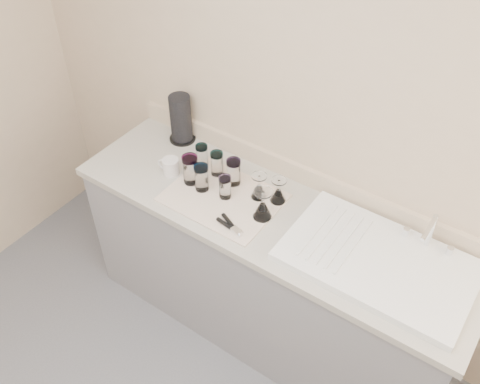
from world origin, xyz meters
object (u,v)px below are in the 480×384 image
Objects in this scene: sink_unit at (379,261)px; tumbler_blue at (201,178)px; tumbler_purple at (234,172)px; tumbler_cyan at (217,163)px; tumbler_lavender at (225,187)px; tumbler_magenta at (190,169)px; goblet_back_left at (259,190)px; goblet_back_right at (278,194)px; goblet_front_right at (262,208)px; can_opener at (231,226)px; paper_towel_roll at (181,119)px; tumbler_teal at (202,156)px; white_mug at (170,166)px.

sink_unit reaches higher than tumbler_blue.
tumbler_blue is (-0.11, -0.13, -0.00)m from tumbler_purple.
tumbler_cyan is 1.07× the size of tumbler_lavender.
tumbler_magenta is 0.36m from goblet_back_left.
sink_unit reaches higher than goblet_back_right.
goblet_back_left is at bearing 130.35° from goblet_front_right.
tumbler_purple is at bearing 122.70° from can_opener.
sink_unit is at bearing 2.75° from tumbler_lavender.
tumbler_purple is at bearing 175.27° from sink_unit.
tumbler_purple is 1.16× the size of tumbler_lavender.
tumbler_blue is 1.06× the size of goblet_back_left.
goblet_back_left is 0.26m from can_opener.
goblet_back_right is 0.85× the size of can_opener.
paper_towel_roll is at bearing 152.19° from tumbler_lavender.
tumbler_purple reaches higher than tumbler_cyan.
tumbler_blue is 0.32m from can_opener.
tumbler_blue is at bearing -86.78° from tumbler_cyan.
tumbler_cyan reaches higher than tumbler_lavender.
sink_unit is at bearing -9.56° from paper_towel_roll.
tumbler_purple reaches higher than tumbler_teal.
paper_towel_roll is (-1.28, 0.22, 0.12)m from sink_unit.
tumbler_purple is (0.11, -0.01, 0.01)m from tumbler_cyan.
tumbler_teal is at bearing 103.74° from tumbler_magenta.
goblet_back_left reaches higher than tumbler_cyan.
tumbler_blue reaches higher than can_opener.
goblet_front_right reaches higher than tumbler_teal.
can_opener is at bearing -87.81° from goblet_back_left.
paper_towel_roll is at bearing 158.49° from tumbler_cyan.
white_mug is (-0.35, -0.01, -0.03)m from tumbler_lavender.
goblet_back_left is (0.38, -0.03, -0.02)m from tumbler_teal.
goblet_front_right is at bearing -16.62° from tumbler_teal.
tumbler_magenta is at bearing 179.49° from goblet_front_right.
tumbler_cyan is 0.39m from goblet_front_right.
goblet_back_right is (-0.57, 0.09, 0.03)m from sink_unit.
tumbler_lavender is 0.45× the size of paper_towel_roll.
tumbler_magenta is 1.17× the size of goblet_back_left.
goblet_front_right reaches higher than goblet_back_left.
tumbler_magenta reaches higher than tumbler_cyan.
goblet_back_right is (0.37, 0.01, -0.02)m from tumbler_cyan.
tumbler_magenta is 0.39m from can_opener.
goblet_back_right is (0.47, -0.00, -0.02)m from tumbler_teal.
sink_unit is at bearing -8.50° from goblet_back_right.
can_opener is (0.28, -0.28, -0.06)m from tumbler_cyan.
tumbler_cyan is 0.40m from can_opener.
tumbler_blue is at bearing -171.32° from tumbler_lavender.
goblet_back_left reaches higher than tumbler_lavender.
goblet_front_right is 0.58× the size of paper_towel_roll.
goblet_back_left is at bearing -4.43° from tumbler_purple.
paper_towel_roll is at bearing 136.15° from tumbler_magenta.
paper_towel_roll reaches higher than tumbler_lavender.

